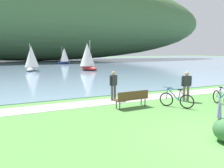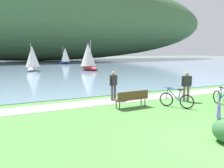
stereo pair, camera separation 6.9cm
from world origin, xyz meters
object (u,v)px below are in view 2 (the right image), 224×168
(person_on_the_grass, at_px, (186,85))
(sailboat_nearest_to_shore, at_px, (65,56))
(bicycle_beside_path, at_px, (222,98))
(bicycle_leaning_near_bench, at_px, (176,100))
(park_bench_near_camera, at_px, (132,98))
(person_at_shoreline, at_px, (114,84))
(sailboat_toward_hillside, at_px, (88,56))
(sailboat_mid_bay, at_px, (32,58))

(person_on_the_grass, xyz_separation_m, sailboat_nearest_to_shore, (2.26, 38.82, 0.86))
(bicycle_beside_path, xyz_separation_m, sailboat_nearest_to_shore, (1.20, 40.36, 1.44))
(bicycle_leaning_near_bench, bearing_deg, park_bench_near_camera, 156.68)
(person_at_shoreline, distance_m, sailboat_toward_hillside, 20.33)
(bicycle_leaning_near_bench, relative_size, sailboat_toward_hillside, 0.35)
(person_on_the_grass, distance_m, sailboat_toward_hillside, 21.75)
(sailboat_nearest_to_shore, bearing_deg, person_at_shoreline, -99.08)
(person_at_shoreline, bearing_deg, sailboat_nearest_to_shore, 80.92)
(person_at_shoreline, height_order, sailboat_nearest_to_shore, sailboat_nearest_to_shore)
(bicycle_leaning_near_bench, bearing_deg, sailboat_toward_hillside, 82.31)
(bicycle_beside_path, relative_size, sailboat_nearest_to_shore, 0.44)
(park_bench_near_camera, relative_size, person_on_the_grass, 1.07)
(person_on_the_grass, relative_size, sailboat_toward_hillside, 0.40)
(person_on_the_grass, bearing_deg, sailboat_toward_hillside, 85.73)
(bicycle_beside_path, bearing_deg, sailboat_mid_bay, 105.22)
(sailboat_nearest_to_shore, bearing_deg, sailboat_mid_bay, -118.90)
(park_bench_near_camera, height_order, sailboat_nearest_to_shore, sailboat_nearest_to_shore)
(bicycle_beside_path, relative_size, sailboat_toward_hillside, 0.39)
(bicycle_beside_path, height_order, person_on_the_grass, person_on_the_grass)
(park_bench_near_camera, distance_m, person_on_the_grass, 3.55)
(bicycle_leaning_near_bench, height_order, person_at_shoreline, person_at_shoreline)
(sailboat_mid_bay, xyz_separation_m, sailboat_toward_hillside, (7.51, -2.38, 0.22))
(person_on_the_grass, bearing_deg, sailboat_mid_bay, 103.78)
(sailboat_nearest_to_shore, bearing_deg, person_on_the_grass, -93.34)
(person_on_the_grass, distance_m, sailboat_nearest_to_shore, 38.90)
(person_at_shoreline, height_order, sailboat_mid_bay, sailboat_mid_bay)
(sailboat_toward_hillside, bearing_deg, bicycle_leaning_near_bench, -97.69)
(park_bench_near_camera, relative_size, bicycle_leaning_near_bench, 1.21)
(bicycle_beside_path, xyz_separation_m, sailboat_toward_hillside, (0.55, 23.21, 1.67))
(sailboat_toward_hillside, bearing_deg, park_bench_near_camera, -103.38)
(person_on_the_grass, height_order, sailboat_toward_hillside, sailboat_toward_hillside)
(sailboat_toward_hillside, bearing_deg, sailboat_nearest_to_shore, 87.84)
(sailboat_nearest_to_shore, bearing_deg, sailboat_toward_hillside, -92.16)
(person_on_the_grass, bearing_deg, sailboat_nearest_to_shore, 86.66)
(person_at_shoreline, distance_m, sailboat_mid_bay, 22.12)
(park_bench_near_camera, relative_size, sailboat_toward_hillside, 0.42)
(bicycle_beside_path, height_order, sailboat_toward_hillside, sailboat_toward_hillside)
(sailboat_nearest_to_shore, distance_m, sailboat_mid_bay, 16.88)
(park_bench_near_camera, height_order, person_at_shoreline, person_at_shoreline)
(park_bench_near_camera, relative_size, sailboat_mid_bay, 0.47)
(bicycle_leaning_near_bench, xyz_separation_m, sailboat_nearest_to_shore, (3.68, 39.65, 1.44))
(bicycle_leaning_near_bench, distance_m, person_at_shoreline, 3.66)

